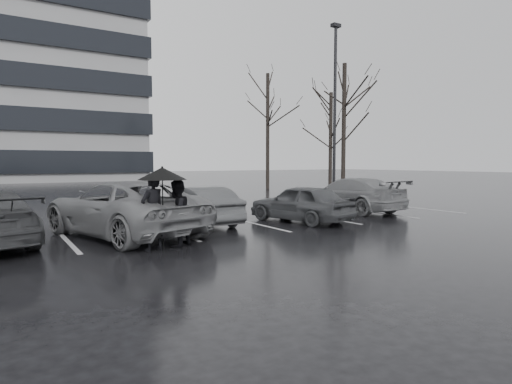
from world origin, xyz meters
The scene contains 13 objects.
ground centered at (0.00, 0.00, 0.00)m, with size 160.00×160.00×0.00m, color black.
car_main centered at (2.12, 1.53, 0.62)m, with size 1.47×3.65×1.24m, color black.
car_west_a centered at (-1.00, 2.72, 0.60)m, with size 1.27×3.65×1.20m, color #292A2C.
car_west_b centered at (-3.58, 1.95, 0.74)m, with size 2.45×5.31×1.47m, color #525255.
car_east centered at (5.61, 2.83, 0.68)m, with size 1.90×4.67×1.35m, color #525255.
pedestrian_left centered at (-3.52, -0.36, 0.86)m, with size 0.63×0.41×1.73m, color black.
pedestrian_right centered at (-2.91, -0.25, 0.79)m, with size 0.76×0.59×1.57m, color black.
umbrella centered at (-3.26, -0.30, 1.72)m, with size 1.11×1.11×1.89m.
lamp_post centered at (9.18, 7.72, 4.24)m, with size 0.51×0.51×9.26m.
stall_stripes centered at (-0.80, 2.50, 0.00)m, with size 19.72×5.00×0.00m.
tree_east centered at (12.00, 10.00, 4.00)m, with size 0.26×0.26×8.00m, color black.
tree_ne centered at (14.50, 14.00, 3.50)m, with size 0.26×0.26×7.00m, color black.
tree_north centered at (11.00, 17.00, 4.25)m, with size 0.26×0.26×8.50m, color black.
Camera 1 is at (-6.57, -9.67, 1.98)m, focal length 30.00 mm.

